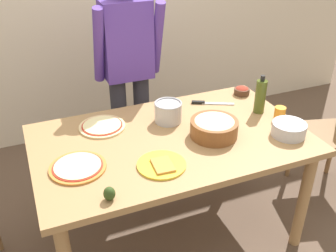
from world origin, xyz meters
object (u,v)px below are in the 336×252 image
object	(u,v)px
chef_knife	(207,103)
cup_orange	(280,113)
dining_table	(171,150)
steel_pot	(168,112)
person_cook	(128,65)
pizza_raw_on_board	(102,126)
popcorn_bowl	(214,127)
pizza_cooked_on_tray	(78,167)
plate_with_slice	(162,165)
mixing_bowl_steel	(289,129)
olive_oil_bottle	(260,96)
small_sauce_bowl	(242,91)
avocado	(109,194)

from	to	relation	value
chef_knife	cup_orange	bearing A→B (deg)	-48.95
dining_table	steel_pot	bearing A→B (deg)	72.85
person_cook	pizza_raw_on_board	distance (m)	0.61
popcorn_bowl	chef_knife	bearing A→B (deg)	67.59
dining_table	pizza_raw_on_board	bearing A→B (deg)	142.35
dining_table	popcorn_bowl	bearing A→B (deg)	-17.91
popcorn_bowl	pizza_cooked_on_tray	bearing A→B (deg)	-178.53
plate_with_slice	mixing_bowl_steel	size ratio (longest dim) A/B	1.30
pizza_raw_on_board	olive_oil_bottle	xyz separation A→B (m)	(1.00, -0.19, 0.10)
person_cook	small_sauce_bowl	size ratio (longest dim) A/B	14.73
person_cook	small_sauce_bowl	world-z (taller)	person_cook
plate_with_slice	cup_orange	size ratio (longest dim) A/B	3.06
popcorn_bowl	chef_knife	world-z (taller)	popcorn_bowl
plate_with_slice	mixing_bowl_steel	xyz separation A→B (m)	(0.81, 0.01, 0.03)
pizza_cooked_on_tray	popcorn_bowl	xyz separation A→B (m)	(0.81, 0.02, 0.05)
cup_orange	person_cook	bearing A→B (deg)	132.06
pizza_raw_on_board	dining_table	bearing A→B (deg)	-37.65
popcorn_bowl	avocado	distance (m)	0.78
small_sauce_bowl	cup_orange	bearing A→B (deg)	-86.82
popcorn_bowl	mixing_bowl_steel	world-z (taller)	popcorn_bowl
mixing_bowl_steel	steel_pot	distance (m)	0.73
person_cook	plate_with_slice	distance (m)	1.02
olive_oil_bottle	chef_knife	size ratio (longest dim) A/B	0.94
plate_with_slice	cup_orange	bearing A→B (deg)	11.96
person_cook	cup_orange	world-z (taller)	person_cook
mixing_bowl_steel	steel_pot	size ratio (longest dim) A/B	1.15
pizza_raw_on_board	plate_with_slice	size ratio (longest dim) A/B	1.09
dining_table	person_cook	size ratio (longest dim) A/B	0.99
pizza_raw_on_board	olive_oil_bottle	distance (m)	1.03
cup_orange	pizza_raw_on_board	bearing A→B (deg)	162.90
steel_pot	chef_knife	size ratio (longest dim) A/B	0.64
pizza_raw_on_board	pizza_cooked_on_tray	distance (m)	0.43
avocado	chef_knife	bearing A→B (deg)	38.90
cup_orange	avocado	bearing A→B (deg)	-164.20
plate_with_slice	steel_pot	world-z (taller)	steel_pot
mixing_bowl_steel	small_sauce_bowl	distance (m)	0.59
pizza_cooked_on_tray	steel_pot	bearing A→B (deg)	24.55
olive_oil_bottle	steel_pot	distance (m)	0.61
olive_oil_bottle	avocado	bearing A→B (deg)	-157.24
dining_table	mixing_bowl_steel	xyz separation A→B (m)	(0.65, -0.24, 0.13)
dining_table	pizza_raw_on_board	world-z (taller)	pizza_raw_on_board
pizza_cooked_on_tray	avocado	size ratio (longest dim) A/B	4.23
person_cook	mixing_bowl_steel	distance (m)	1.21
pizza_raw_on_board	avocado	xyz separation A→B (m)	(-0.13, -0.66, 0.03)
olive_oil_bottle	cup_orange	xyz separation A→B (m)	(0.06, -0.14, -0.07)
popcorn_bowl	chef_knife	size ratio (longest dim) A/B	1.03
dining_table	small_sauce_bowl	world-z (taller)	small_sauce_bowl
pizza_raw_on_board	cup_orange	xyz separation A→B (m)	(1.06, -0.33, 0.03)
person_cook	mixing_bowl_steel	world-z (taller)	person_cook
pizza_raw_on_board	popcorn_bowl	world-z (taller)	popcorn_bowl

